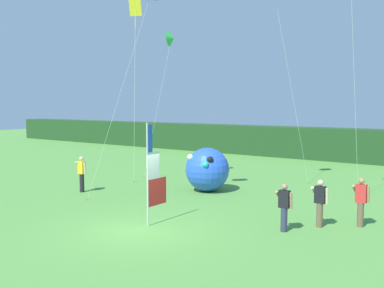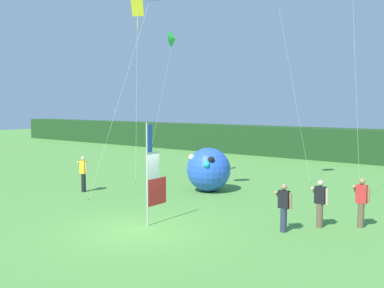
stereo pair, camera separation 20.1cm
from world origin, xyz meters
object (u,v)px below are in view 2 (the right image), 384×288
at_px(person_near_banner, 83,173).
at_px(person_far_left, 361,201).
at_px(kite_yellow_diamond_1, 137,16).
at_px(kite_green_delta_0, 173,39).
at_px(person_far_right, 284,206).
at_px(banner_flag, 153,176).
at_px(inflatable_balloon, 209,170).
at_px(person_mid_field, 320,202).

height_order(person_near_banner, person_far_left, person_near_banner).
distance_m(person_far_left, kite_yellow_diamond_1, 15.84).
relative_size(person_near_banner, kite_green_delta_0, 0.21).
distance_m(person_far_left, person_far_right, 2.83).
distance_m(banner_flag, kite_yellow_diamond_1, 12.34).
height_order(banner_flag, inflatable_balloon, banner_flag).
bearing_deg(person_far_right, person_mid_field, 57.58).
height_order(person_far_left, inflatable_balloon, inflatable_balloon).
height_order(person_far_right, kite_yellow_diamond_1, kite_yellow_diamond_1).
bearing_deg(banner_flag, kite_yellow_diamond_1, 136.97).
relative_size(person_far_right, inflatable_balloon, 0.75).
bearing_deg(banner_flag, person_mid_field, 32.41).
distance_m(person_far_right, inflatable_balloon, 7.11).
bearing_deg(banner_flag, kite_green_delta_0, 124.58).
distance_m(person_mid_field, person_far_right, 1.45).
xyz_separation_m(banner_flag, kite_green_delta_0, (-4.87, 7.07, 6.07)).
relative_size(person_mid_field, kite_yellow_diamond_1, 0.16).
xyz_separation_m(banner_flag, inflatable_balloon, (-1.72, 5.94, -0.65)).
relative_size(person_mid_field, person_far_left, 0.97).
bearing_deg(kite_green_delta_0, banner_flag, -55.42).
relative_size(banner_flag, kite_yellow_diamond_1, 0.35).
height_order(person_far_left, kite_green_delta_0, kite_green_delta_0).
distance_m(person_far_left, kite_green_delta_0, 13.27).
bearing_deg(person_mid_field, person_far_left, 37.46).
bearing_deg(person_far_left, kite_green_delta_0, 164.21).
bearing_deg(kite_green_delta_0, person_far_left, -15.79).
xyz_separation_m(inflatable_balloon, kite_yellow_diamond_1, (-5.45, 0.76, 8.14)).
relative_size(inflatable_balloon, kite_yellow_diamond_1, 0.21).
distance_m(person_far_right, kite_yellow_diamond_1, 14.85).
relative_size(banner_flag, person_far_left, 2.11).
height_order(banner_flag, kite_yellow_diamond_1, kite_yellow_diamond_1).
relative_size(person_near_banner, kite_yellow_diamond_1, 0.17).
distance_m(banner_flag, person_near_banner, 6.93).
distance_m(inflatable_balloon, kite_yellow_diamond_1, 9.83).
xyz_separation_m(person_near_banner, person_far_left, (12.57, 1.82, -0.02)).
xyz_separation_m(person_near_banner, person_far_right, (10.66, -0.27, -0.07)).
xyz_separation_m(kite_green_delta_0, kite_yellow_diamond_1, (-2.30, -0.37, 1.42)).
relative_size(person_near_banner, inflatable_balloon, 0.81).
bearing_deg(person_near_banner, banner_flag, -18.34).
xyz_separation_m(banner_flag, person_near_banner, (-6.53, 2.17, -0.80)).
bearing_deg(person_near_banner, person_far_left, 8.22).
bearing_deg(person_mid_field, person_far_right, -122.42).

